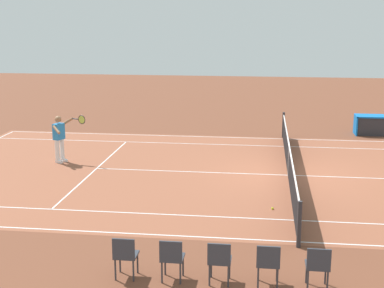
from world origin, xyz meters
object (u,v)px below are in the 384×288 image
(tennis_ball, at_px, (273,208))
(spectator_chair_0, at_px, (318,264))
(spectator_chair_2, at_px, (219,259))
(equipment_cart_tarped, at_px, (369,125))
(spectator_chair_1, at_px, (268,262))
(spectator_chair_3, at_px, (172,256))
(tennis_net, at_px, (289,161))
(spectator_chair_4, at_px, (125,254))
(tennis_player_near, at_px, (60,136))

(tennis_ball, bearing_deg, spectator_chair_0, 99.97)
(tennis_ball, relative_size, spectator_chair_0, 0.08)
(tennis_ball, distance_m, spectator_chair_2, 4.55)
(tennis_ball, xyz_separation_m, equipment_cart_tarped, (-4.24, -10.22, 0.40))
(spectator_chair_1, distance_m, spectator_chair_3, 1.84)
(tennis_net, relative_size, tennis_ball, 177.27)
(spectator_chair_4, bearing_deg, spectator_chair_2, 180.00)
(tennis_player_near, relative_size, spectator_chair_3, 1.93)
(spectator_chair_3, bearing_deg, spectator_chair_2, 180.00)
(tennis_net, relative_size, spectator_chair_1, 13.30)
(tennis_net, xyz_separation_m, spectator_chair_4, (3.46, 7.78, 0.03))
(tennis_ball, height_order, spectator_chair_1, spectator_chair_1)
(equipment_cart_tarped, bearing_deg, spectator_chair_2, 70.04)
(spectator_chair_3, relative_size, equipment_cart_tarped, 0.70)
(tennis_net, xyz_separation_m, spectator_chair_3, (2.53, 7.78, 0.03))
(tennis_player_near, bearing_deg, spectator_chair_4, 117.72)
(spectator_chair_1, bearing_deg, tennis_net, -95.07)
(tennis_player_near, distance_m, tennis_ball, 8.44)
(tennis_player_near, xyz_separation_m, spectator_chair_1, (-7.20, 8.45, -0.41))
(equipment_cart_tarped, bearing_deg, spectator_chair_1, 73.29)
(tennis_ball, distance_m, spectator_chair_4, 5.30)
(spectator_chair_0, relative_size, spectator_chair_2, 1.00)
(spectator_chair_3, bearing_deg, tennis_ball, -114.35)
(spectator_chair_0, bearing_deg, spectator_chair_4, 0.00)
(spectator_chair_3, bearing_deg, tennis_net, -108.05)
(spectator_chair_2, bearing_deg, equipment_cart_tarped, -109.96)
(tennis_player_near, bearing_deg, tennis_ball, 151.18)
(tennis_net, distance_m, equipment_cart_tarped, 7.78)
(tennis_net, relative_size, equipment_cart_tarped, 9.36)
(spectator_chair_2, bearing_deg, spectator_chair_0, 180.00)
(spectator_chair_4, relative_size, equipment_cart_tarped, 0.70)
(spectator_chair_1, bearing_deg, spectator_chair_4, 0.00)
(tennis_ball, relative_size, spectator_chair_2, 0.08)
(tennis_net, bearing_deg, tennis_player_near, -4.85)
(spectator_chair_1, xyz_separation_m, equipment_cart_tarped, (-4.39, -14.62, -0.08))
(tennis_net, height_order, spectator_chair_0, tennis_net)
(spectator_chair_2, xyz_separation_m, equipment_cart_tarped, (-5.31, -14.62, -0.08))
(tennis_net, xyz_separation_m, spectator_chair_0, (-0.23, 7.78, 0.03))
(tennis_ball, xyz_separation_m, spectator_chair_3, (1.99, 4.40, 0.49))
(tennis_net, distance_m, tennis_ball, 3.45)
(spectator_chair_0, height_order, spectator_chair_4, same)
(spectator_chair_2, bearing_deg, spectator_chair_4, 0.00)
(spectator_chair_2, relative_size, spectator_chair_3, 1.00)
(tennis_net, distance_m, spectator_chair_2, 7.94)
(equipment_cart_tarped, bearing_deg, spectator_chair_4, 63.93)
(spectator_chair_1, distance_m, spectator_chair_4, 2.76)
(tennis_ball, distance_m, spectator_chair_1, 4.43)
(tennis_net, distance_m, spectator_chair_1, 7.81)
(tennis_player_near, xyz_separation_m, spectator_chair_3, (-5.36, 8.45, -0.41))
(equipment_cart_tarped, bearing_deg, spectator_chair_3, 66.92)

